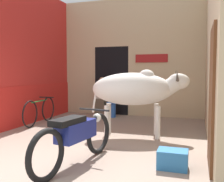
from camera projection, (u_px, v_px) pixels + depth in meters
ground_plane at (44, 171)px, 3.78m from camera, size 30.00×30.00×0.00m
wall_left_shopfront at (17, 56)px, 6.81m from camera, size 0.25×5.13×3.80m
wall_back_with_doorway at (125, 66)px, 8.84m from camera, size 4.63×0.93×3.80m
wall_right_with_door at (214, 50)px, 5.29m from camera, size 0.22×5.13×3.80m
cow at (136, 89)px, 5.79m from camera, size 2.19×1.13×1.49m
motorcycle_near at (76, 136)px, 3.99m from camera, size 0.58×2.05×0.81m
bicycle at (40, 111)px, 7.18m from camera, size 0.44×1.68×0.72m
shopkeeper_seated at (102, 96)px, 8.29m from camera, size 0.40×0.33×1.27m
plastic_stool at (112, 109)px, 8.27m from camera, size 0.35×0.35×0.48m
crate at (173, 159)px, 3.89m from camera, size 0.44×0.32×0.28m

